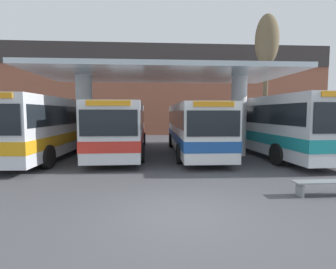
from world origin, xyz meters
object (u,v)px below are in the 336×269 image
Objects in this scene: transit_bus_right_bay at (194,126)px; waiting_bench_near_pillar at (324,185)px; transit_bus_far_right_bay at (265,123)px; transit_bus_left_bay at (49,125)px; poplar_tree_behind_left at (267,44)px; transit_bus_center_bay at (122,125)px.

transit_bus_right_bay is 5.67× the size of waiting_bench_near_pillar.
transit_bus_far_right_bay reaches higher than transit_bus_right_bay.
transit_bus_left_bay is 17.01m from poplar_tree_behind_left.
transit_bus_right_bay is (4.47, -0.80, -0.02)m from transit_bus_center_bay.
waiting_bench_near_pillar is at bearing 126.39° from transit_bus_center_bay.
poplar_tree_behind_left is at bearing 73.13° from waiting_bench_near_pillar.
transit_bus_left_bay reaches higher than transit_bus_right_bay.
poplar_tree_behind_left is at bearing -157.71° from transit_bus_left_bay.
transit_bus_far_right_bay is at bearing -113.76° from poplar_tree_behind_left.
poplar_tree_behind_left is (14.95, 5.35, 6.10)m from transit_bus_left_bay.
transit_bus_far_right_bay is at bearing -174.48° from transit_bus_left_bay.
transit_bus_far_right_bay is 6.56× the size of waiting_bench_near_pillar.
transit_bus_center_bay is 0.95× the size of transit_bus_far_right_bay.
transit_bus_left_bay is at bearing 0.30° from transit_bus_far_right_bay.
poplar_tree_behind_left is (2.07, 4.69, 6.05)m from transit_bus_far_right_bay.
transit_bus_far_right_bay is (4.48, -0.14, 0.20)m from transit_bus_right_bay.
transit_bus_right_bay is at bearing -4.39° from transit_bus_far_right_bay.
transit_bus_center_bay is 1.10× the size of transit_bus_right_bay.
transit_bus_left_bay is 0.96× the size of transit_bus_right_bay.
transit_bus_left_bay is at bearing 144.64° from waiting_bench_near_pillar.
transit_bus_left_bay is at bearing 6.33° from transit_bus_right_bay.
transit_bus_left_bay is at bearing -160.32° from poplar_tree_behind_left.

